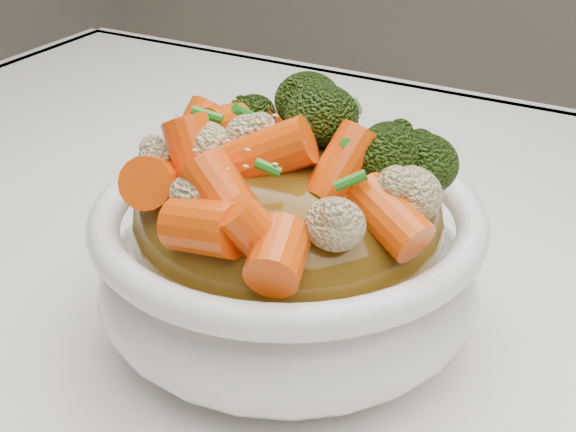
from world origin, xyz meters
The scene contains 8 objects.
tablecloth centered at (0.00, 0.00, 0.73)m, with size 1.20×0.80×0.04m, color white.
bowl centered at (-0.06, -0.05, 0.79)m, with size 0.22×0.22×0.09m, color white, non-canonical shape.
sauce_base centered at (-0.06, -0.05, 0.82)m, with size 0.18×0.18×0.10m, color brown.
carrots centered at (-0.06, -0.05, 0.89)m, with size 0.18×0.18×0.05m, color #EB4D07, non-canonical shape.
broccoli centered at (-0.06, -0.05, 0.89)m, with size 0.18×0.18×0.05m, color black, non-canonical shape.
cauliflower centered at (-0.06, -0.05, 0.89)m, with size 0.18×0.18×0.04m, color beige, non-canonical shape.
scallions centered at (-0.06, -0.05, 0.89)m, with size 0.13×0.13×0.02m, color #21711A, non-canonical shape.
sesame_seeds centered at (-0.06, -0.05, 0.89)m, with size 0.16×0.16×0.01m, color beige, non-canonical shape.
Camera 1 is at (0.14, -0.40, 1.05)m, focal length 50.00 mm.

